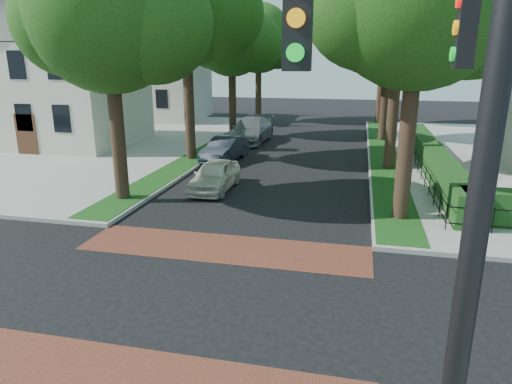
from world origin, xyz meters
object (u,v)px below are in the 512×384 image
(parked_car_front, at_px, (215,175))
(parked_car_rear, at_px, (251,130))
(traffic_signal, at_px, (459,156))
(parked_car_middle, at_px, (225,149))

(parked_car_front, height_order, parked_car_rear, parked_car_rear)
(traffic_signal, height_order, parked_car_front, traffic_signal)
(parked_car_middle, height_order, parked_car_rear, parked_car_rear)
(traffic_signal, relative_size, parked_car_middle, 1.90)
(parked_car_rear, bearing_deg, traffic_signal, -70.04)
(traffic_signal, bearing_deg, parked_car_middle, 113.12)
(parked_car_middle, bearing_deg, parked_car_front, -71.32)
(parked_car_front, xyz_separation_m, parked_car_rear, (-1.30, 12.39, 0.17))
(parked_car_front, bearing_deg, traffic_signal, -62.56)
(traffic_signal, distance_m, parked_car_rear, 27.88)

